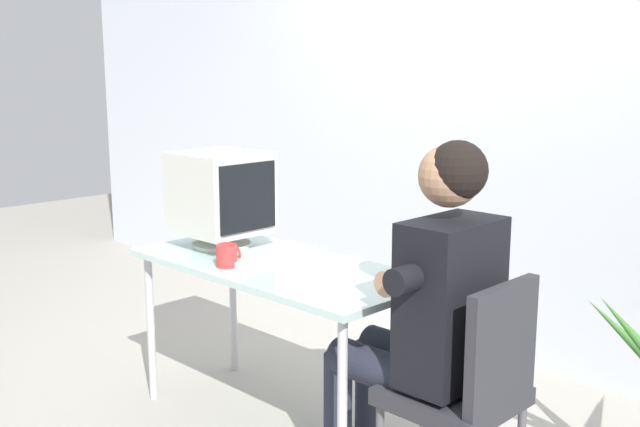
# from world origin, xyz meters

# --- Properties ---
(ground_plane) EXTENTS (12.00, 12.00, 0.00)m
(ground_plane) POSITION_xyz_m (0.00, 0.00, 0.00)
(ground_plane) COLOR #9E998E
(wall_back) EXTENTS (8.00, 0.10, 3.00)m
(wall_back) POSITION_xyz_m (0.30, 1.40, 1.50)
(wall_back) COLOR silver
(wall_back) RESTS_ON ground_plane
(desk) EXTENTS (1.34, 0.61, 0.73)m
(desk) POSITION_xyz_m (0.00, 0.00, 0.67)
(desk) COLOR #B7B7BC
(desk) RESTS_ON ground_plane
(crt_monitor) EXTENTS (0.39, 0.36, 0.44)m
(crt_monitor) POSITION_xyz_m (-0.40, 0.02, 0.98)
(crt_monitor) COLOR silver
(crt_monitor) RESTS_ON desk
(keyboard) EXTENTS (0.19, 0.45, 0.03)m
(keyboard) POSITION_xyz_m (-0.09, 0.04, 0.75)
(keyboard) COLOR silver
(keyboard) RESTS_ON desk
(office_chair) EXTENTS (0.41, 0.41, 0.87)m
(office_chair) POSITION_xyz_m (0.98, -0.02, 0.49)
(office_chair) COLOR #4C4C51
(office_chair) RESTS_ON ground_plane
(person_seated) EXTENTS (0.73, 0.57, 1.32)m
(person_seated) POSITION_xyz_m (0.79, -0.02, 0.72)
(person_seated) COLOR black
(person_seated) RESTS_ON ground_plane
(desk_mug) EXTENTS (0.09, 0.10, 0.10)m
(desk_mug) POSITION_xyz_m (-0.11, -0.18, 0.78)
(desk_mug) COLOR red
(desk_mug) RESTS_ON desk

